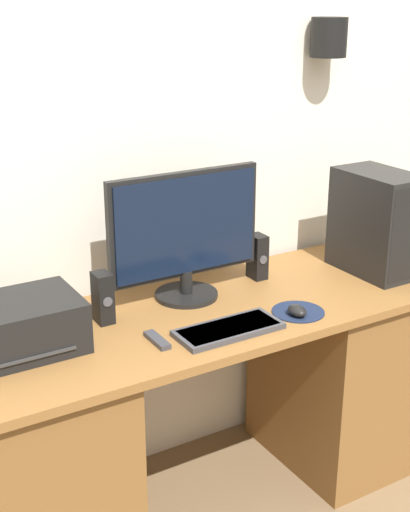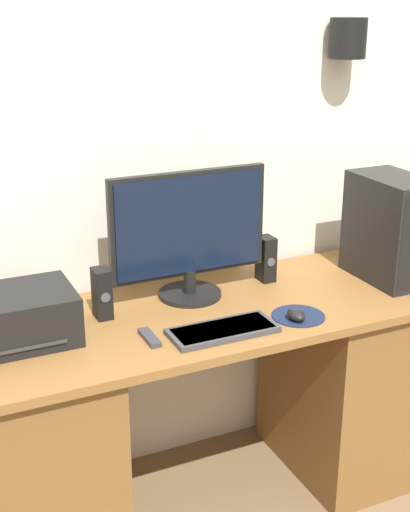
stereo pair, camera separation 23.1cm
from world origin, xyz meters
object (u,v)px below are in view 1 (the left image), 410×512
at_px(monitor, 185,232).
at_px(printer, 16,327).
at_px(keyboard, 229,329).
at_px(speaker_left, 103,298).
at_px(mouse, 297,311).
at_px(computer_tower, 377,223).
at_px(remote_control, 157,340).
at_px(speaker_right, 257,257).

bearing_deg(monitor, printer, -171.28).
xyz_separation_m(keyboard, printer, (-0.60, 0.22, 0.07)).
bearing_deg(speaker_left, mouse, -27.52).
bearing_deg(computer_tower, monitor, 168.21).
bearing_deg(speaker_left, computer_tower, -6.00).
height_order(keyboard, remote_control, keyboard).
relative_size(mouse, remote_control, 0.62).
bearing_deg(remote_control, computer_tower, 6.21).
relative_size(printer, speaker_left, 2.23).
xyz_separation_m(keyboard, mouse, (0.25, -0.02, 0.01)).
relative_size(monitor, printer, 1.50).
relative_size(monitor, remote_control, 4.58).
relative_size(keyboard, speaker_left, 2.04).
bearing_deg(mouse, speaker_right, 76.55).
bearing_deg(printer, mouse, -15.52).
relative_size(keyboard, computer_tower, 0.89).
bearing_deg(printer, remote_control, -23.79).
bearing_deg(speaker_right, remote_control, -153.70).
xyz_separation_m(mouse, printer, (-0.86, 0.24, 0.06)).
bearing_deg(keyboard, speaker_right, 44.34).
bearing_deg(speaker_right, mouse, -103.45).
height_order(printer, speaker_left, speaker_left).
bearing_deg(speaker_left, keyboard, -41.71).
height_order(keyboard, speaker_right, speaker_right).
bearing_deg(speaker_right, keyboard, -135.66).
distance_m(computer_tower, speaker_left, 1.08).
distance_m(monitor, keyboard, 0.39).
height_order(mouse, speaker_left, speaker_left).
xyz_separation_m(mouse, remote_control, (-0.48, 0.07, -0.01)).
xyz_separation_m(speaker_right, remote_control, (-0.56, -0.28, -0.08)).
height_order(monitor, printer, monitor).
bearing_deg(printer, speaker_right, 6.78).
bearing_deg(monitor, remote_control, -133.26).
distance_m(monitor, speaker_right, 0.35).
bearing_deg(remote_control, speaker_right, 26.30).
distance_m(keyboard, mouse, 0.25).
xyz_separation_m(mouse, speaker_left, (-0.56, 0.29, 0.06)).
xyz_separation_m(keyboard, computer_tower, (0.76, 0.16, 0.18)).
height_order(computer_tower, remote_control, computer_tower).
bearing_deg(speaker_left, remote_control, -70.10).
bearing_deg(speaker_right, printer, -173.22).
bearing_deg(mouse, printer, 164.48).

